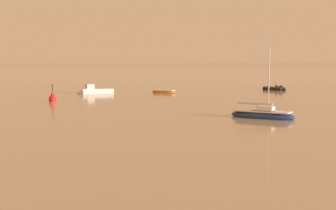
{
  "coord_description": "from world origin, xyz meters",
  "views": [
    {
      "loc": [
        18.69,
        -20.11,
        5.3
      ],
      "look_at": [
        25.42,
        25.02,
        0.63
      ],
      "focal_mm": 49.73,
      "sensor_mm": 36.0,
      "label": 1
    }
  ],
  "objects_px": {
    "sailboat_moored_0": "(262,115)",
    "motorboat_moored_2": "(277,89)",
    "rowboat_moored_2": "(163,92)",
    "motorboat_moored_1": "(92,91)",
    "channel_buoy": "(53,98)"
  },
  "relations": [
    {
      "from": "rowboat_moored_2",
      "to": "motorboat_moored_2",
      "type": "relative_size",
      "value": 0.91
    },
    {
      "from": "rowboat_moored_2",
      "to": "motorboat_moored_2",
      "type": "distance_m",
      "value": 19.31
    },
    {
      "from": "motorboat_moored_1",
      "to": "motorboat_moored_2",
      "type": "xyz_separation_m",
      "value": [
        29.76,
        2.36,
        -0.12
      ]
    },
    {
      "from": "motorboat_moored_2",
      "to": "channel_buoy",
      "type": "distance_m",
      "value": 37.12
    },
    {
      "from": "sailboat_moored_0",
      "to": "motorboat_moored_2",
      "type": "height_order",
      "value": "sailboat_moored_0"
    },
    {
      "from": "motorboat_moored_2",
      "to": "channel_buoy",
      "type": "xyz_separation_m",
      "value": [
        -34.24,
        -14.35,
        0.27
      ]
    },
    {
      "from": "motorboat_moored_1",
      "to": "channel_buoy",
      "type": "height_order",
      "value": "channel_buoy"
    },
    {
      "from": "motorboat_moored_1",
      "to": "motorboat_moored_2",
      "type": "distance_m",
      "value": 29.85
    },
    {
      "from": "motorboat_moored_2",
      "to": "channel_buoy",
      "type": "relative_size",
      "value": 1.8
    },
    {
      "from": "motorboat_moored_2",
      "to": "motorboat_moored_1",
      "type": "bearing_deg",
      "value": -119.73
    },
    {
      "from": "sailboat_moored_0",
      "to": "rowboat_moored_2",
      "type": "distance_m",
      "value": 30.39
    },
    {
      "from": "sailboat_moored_0",
      "to": "motorboat_moored_2",
      "type": "distance_m",
      "value": 36.04
    },
    {
      "from": "motorboat_moored_2",
      "to": "sailboat_moored_0",
      "type": "bearing_deg",
      "value": -57.92
    },
    {
      "from": "sailboat_moored_0",
      "to": "motorboat_moored_2",
      "type": "bearing_deg",
      "value": 105.04
    },
    {
      "from": "motorboat_moored_1",
      "to": "channel_buoy",
      "type": "bearing_deg",
      "value": 55.59
    }
  ]
}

